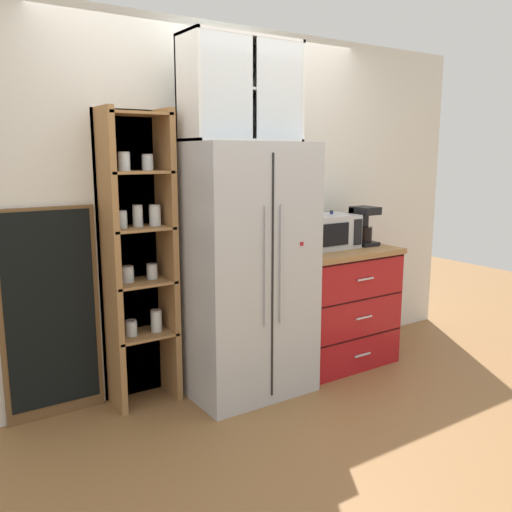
# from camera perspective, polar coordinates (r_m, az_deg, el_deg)

# --- Properties ---
(ground_plane) EXTENTS (10.54, 10.54, 0.00)m
(ground_plane) POSITION_cam_1_polar(r_m,az_deg,el_deg) (4.00, -1.13, -13.71)
(ground_plane) COLOR olive
(wall_back_cream) EXTENTS (4.85, 0.10, 2.55)m
(wall_back_cream) POSITION_cam_1_polar(r_m,az_deg,el_deg) (4.00, -4.29, 5.26)
(wall_back_cream) COLOR silver
(wall_back_cream) RESTS_ON ground
(refrigerator) EXTENTS (0.84, 0.70, 1.73)m
(refrigerator) POSITION_cam_1_polar(r_m,az_deg,el_deg) (3.73, -1.28, -1.46)
(refrigerator) COLOR #B7BABF
(refrigerator) RESTS_ON ground
(pantry_shelf_column) EXTENTS (0.47, 0.32, 1.94)m
(pantry_shelf_column) POSITION_cam_1_polar(r_m,az_deg,el_deg) (3.64, -12.48, 0.11)
(pantry_shelf_column) COLOR brown
(pantry_shelf_column) RESTS_ON ground
(counter_cabinet) EXTENTS (0.88, 0.65, 0.93)m
(counter_cabinet) POSITION_cam_1_polar(r_m,az_deg,el_deg) (4.37, 8.38, -5.14)
(counter_cabinet) COLOR #A8161C
(counter_cabinet) RESTS_ON ground
(microwave) EXTENTS (0.44, 0.33, 0.26)m
(microwave) POSITION_cam_1_polar(r_m,az_deg,el_deg) (4.25, 7.54, 2.59)
(microwave) COLOR #B7BABF
(microwave) RESTS_ON counter_cabinet
(coffee_maker) EXTENTS (0.17, 0.20, 0.31)m
(coffee_maker) POSITION_cam_1_polar(r_m,az_deg,el_deg) (4.44, 11.15, 3.16)
(coffee_maker) COLOR black
(coffee_maker) RESTS_ON counter_cabinet
(mug_sage) EXTENTS (0.11, 0.08, 0.09)m
(mug_sage) POSITION_cam_1_polar(r_m,az_deg,el_deg) (4.27, 8.50, 1.44)
(mug_sage) COLOR #8CA37F
(mug_sage) RESTS_ON counter_cabinet
(mug_cream) EXTENTS (0.12, 0.08, 0.09)m
(mug_cream) POSITION_cam_1_polar(r_m,az_deg,el_deg) (4.03, 5.08, 0.98)
(mug_cream) COLOR silver
(mug_cream) RESTS_ON counter_cabinet
(bottle_cobalt) EXTENTS (0.07, 0.07, 0.29)m
(bottle_cobalt) POSITION_cam_1_polar(r_m,az_deg,el_deg) (4.31, 7.93, 2.66)
(bottle_cobalt) COLOR navy
(bottle_cobalt) RESTS_ON counter_cabinet
(upper_cabinet) EXTENTS (0.80, 0.32, 0.66)m
(upper_cabinet) POSITION_cam_1_polar(r_m,az_deg,el_deg) (3.71, -1.76, 17.03)
(upper_cabinet) COLOR silver
(upper_cabinet) RESTS_ON refrigerator
(chalkboard_menu) EXTENTS (0.60, 0.04, 1.34)m
(chalkboard_menu) POSITION_cam_1_polar(r_m,az_deg,el_deg) (3.61, -20.86, -5.73)
(chalkboard_menu) COLOR brown
(chalkboard_menu) RESTS_ON ground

